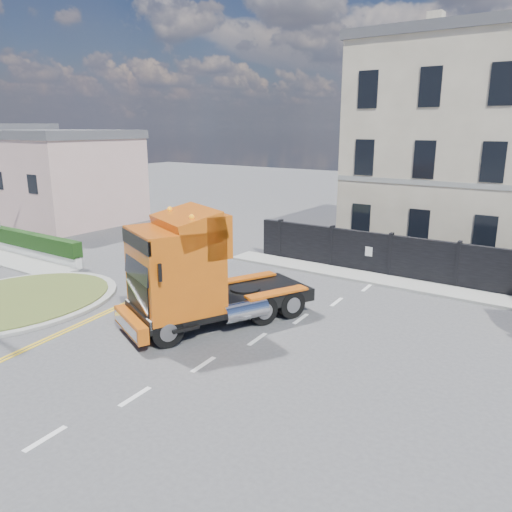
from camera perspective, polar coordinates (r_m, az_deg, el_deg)
The scene contains 10 objects.
ground at distance 18.71m, azimuth -6.68°, elevation -6.93°, with size 120.00×120.00×0.00m, color #424244.
traffic_island at distance 22.17m, azimuth -25.83°, elevation -4.66°, with size 6.80×6.80×0.17m.
hedge_wall at distance 29.20m, azimuth -24.29°, elevation 1.23°, with size 8.00×0.55×1.35m.
pavement_side at distance 28.82m, azimuth -26.00°, elevation -0.53°, with size 8.50×1.80×0.10m, color gray.
seaside_bldg_pink at distance 38.69m, azimuth -20.64°, elevation 7.98°, with size 8.00×8.00×6.00m, color beige.
seaside_bldg_cream at distance 46.51m, azimuth -24.30°, elevation 7.97°, with size 9.00×8.00×5.00m, color beige.
hoarding_fence at distance 23.31m, azimuth 20.97°, elevation -0.89°, with size 18.80×0.25×2.00m.
georgian_building at distance 30.05m, azimuth 24.35°, elevation 11.30°, with size 12.30×10.30×12.80m.
pavement_far at distance 22.86m, azimuth 18.87°, elevation -3.46°, with size 20.00×1.60×0.12m, color gray.
truck at distance 17.30m, azimuth -7.20°, elevation -2.37°, with size 5.06×7.22×4.06m.
Camera 1 is at (11.60, -13.00, 6.83)m, focal length 35.00 mm.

